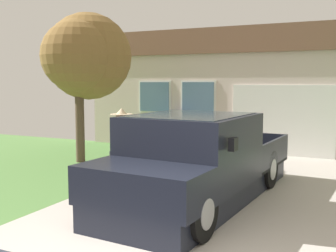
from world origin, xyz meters
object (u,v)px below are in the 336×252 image
(house_with_garage, at_px, (255,88))
(handbag, at_px, (107,189))
(pickup_truck, at_px, (194,163))
(wheeled_trash_bin, at_px, (175,131))
(person_with_hat, at_px, (122,145))
(front_yard_tree, at_px, (83,56))

(house_with_garage, bearing_deg, handbag, -94.92)
(pickup_truck, xyz_separation_m, handbag, (-1.71, -0.26, -0.62))
(pickup_truck, xyz_separation_m, wheeled_trash_bin, (-2.80, 5.38, -0.14))
(person_with_hat, relative_size, wheeled_trash_bin, 1.51)
(pickup_truck, xyz_separation_m, person_with_hat, (-1.51, -0.02, 0.24))
(handbag, relative_size, front_yard_tree, 0.11)
(pickup_truck, xyz_separation_m, front_yard_tree, (-4.22, 2.45, 2.18))
(pickup_truck, bearing_deg, house_with_garage, -79.53)
(handbag, distance_m, wheeled_trash_bin, 5.77)
(pickup_truck, bearing_deg, front_yard_tree, -25.87)
(handbag, bearing_deg, pickup_truck, 8.78)
(pickup_truck, distance_m, handbag, 1.84)
(person_with_hat, relative_size, house_with_garage, 0.16)
(house_with_garage, bearing_deg, wheeled_trash_bin, -119.39)
(person_with_hat, height_order, front_yard_tree, front_yard_tree)
(person_with_hat, xyz_separation_m, front_yard_tree, (-2.71, 2.47, 1.95))
(front_yard_tree, bearing_deg, wheeled_trash_bin, 64.12)
(pickup_truck, xyz_separation_m, house_with_garage, (-0.94, 8.68, 1.25))
(house_with_garage, relative_size, front_yard_tree, 2.67)
(person_with_hat, bearing_deg, wheeled_trash_bin, 80.59)
(handbag, height_order, house_with_garage, house_with_garage)
(pickup_truck, bearing_deg, handbag, 13.05)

